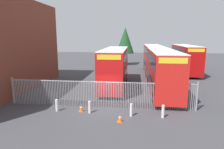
{
  "coord_description": "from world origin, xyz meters",
  "views": [
    {
      "loc": [
        2.25,
        -15.37,
        5.75
      ],
      "look_at": [
        0.0,
        4.0,
        2.0
      ],
      "focal_mm": 31.53,
      "sensor_mm": 36.0,
      "label": 1
    }
  ],
  "objects": [
    {
      "name": "palisade_fence",
      "position": [
        -0.53,
        0.0,
        1.18
      ],
      "size": [
        15.48,
        0.14,
        2.35
      ],
      "color": "gray",
      "rests_on": "ground"
    },
    {
      "name": "bollard_near_right",
      "position": [
        2.07,
        -1.66,
        0.47
      ],
      "size": [
        0.2,
        0.2,
        0.95
      ],
      "primitive_type": "cylinder",
      "color": "silver",
      "rests_on": "ground"
    },
    {
      "name": "bollard_far_right",
      "position": [
        4.35,
        -1.67,
        0.47
      ],
      "size": [
        0.2,
        0.2,
        0.95
      ],
      "primitive_type": "cylinder",
      "color": "silver",
      "rests_on": "ground"
    },
    {
      "name": "tree_tall_back",
      "position": [
        0.22,
        25.6,
        5.01
      ],
      "size": [
        3.66,
        3.66,
        7.64
      ],
      "color": "#4C3823",
      "rests_on": "ground"
    },
    {
      "name": "bollard_near_left",
      "position": [
        -3.74,
        -1.31,
        0.47
      ],
      "size": [
        0.2,
        0.2,
        0.95
      ],
      "primitive_type": "cylinder",
      "color": "silver",
      "rests_on": "ground"
    },
    {
      "name": "double_decker_bus_near_gate",
      "position": [
        5.1,
        5.03,
        2.42
      ],
      "size": [
        2.54,
        10.81,
        4.42
      ],
      "color": "red",
      "rests_on": "ground"
    },
    {
      "name": "traffic_cone_by_gate",
      "position": [
        1.34,
        -2.77,
        0.29
      ],
      "size": [
        0.34,
        0.34,
        0.59
      ],
      "color": "orange",
      "rests_on": "ground"
    },
    {
      "name": "bollard_center_front",
      "position": [
        -1.09,
        -1.43,
        0.47
      ],
      "size": [
        0.2,
        0.2,
        0.95
      ],
      "primitive_type": "cylinder",
      "color": "silver",
      "rests_on": "ground"
    },
    {
      "name": "double_decker_bus_behind_fence_right",
      "position": [
        10.28,
        17.09,
        2.42
      ],
      "size": [
        2.54,
        10.81,
        4.42
      ],
      "color": "#B70C0C",
      "rests_on": "ground"
    },
    {
      "name": "ground_plane",
      "position": [
        0.0,
        8.0,
        0.0
      ],
      "size": [
        100.0,
        100.0,
        0.0
      ],
      "primitive_type": "plane",
      "color": "#3D3D42"
    },
    {
      "name": "double_decker_bus_far_back",
      "position": [
        5.14,
        16.7,
        2.42
      ],
      "size": [
        2.54,
        10.81,
        4.42
      ],
      "color": "red",
      "rests_on": "ground"
    },
    {
      "name": "traffic_cone_mid_forecourt",
      "position": [
        -1.82,
        -1.2,
        0.29
      ],
      "size": [
        0.34,
        0.34,
        0.59
      ],
      "color": "orange",
      "rests_on": "ground"
    },
    {
      "name": "double_decker_bus_behind_fence_left",
      "position": [
        0.0,
        7.0,
        2.42
      ],
      "size": [
        2.54,
        10.81,
        4.42
      ],
      "color": "red",
      "rests_on": "ground"
    }
  ]
}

